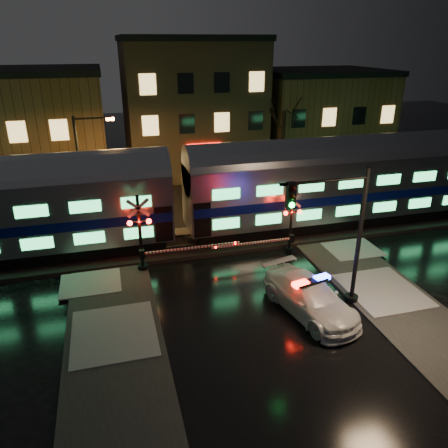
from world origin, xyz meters
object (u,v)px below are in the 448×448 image
Objects in this scene: police_car at (310,297)px; streetlight at (84,167)px; crossing_signal_right at (285,229)px; crossing_signal_left at (147,241)px; traffic_light at (339,237)px.

police_car is 0.78× the size of streetlight.
crossing_signal_right is 13.11m from streetlight.
crossing_signal_right is 0.88× the size of crossing_signal_left.
crossing_signal_left reaches higher than police_car.
crossing_signal_right is (1.21, 5.90, 0.78)m from police_car.
traffic_light is (1.30, 0.24, 2.74)m from police_car.
crossing_signal_right is at bearing -31.49° from streetlight.
traffic_light is at bearing -48.25° from streetlight.
crossing_signal_right is at bearing 66.10° from police_car.
crossing_signal_right is 0.81× the size of traffic_light.
traffic_light reaches higher than crossing_signal_left.
police_car is at bearing -41.62° from crossing_signal_left.
crossing_signal_right reaches higher than police_car.
streetlight is (-9.73, 12.60, 3.48)m from police_car.
crossing_signal_left is at bearing 157.80° from traffic_light.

